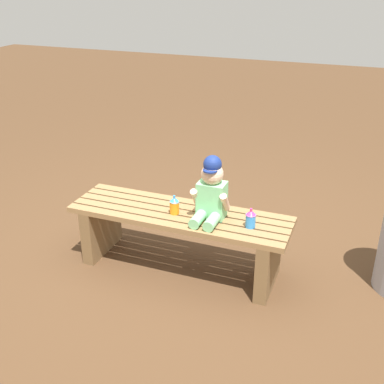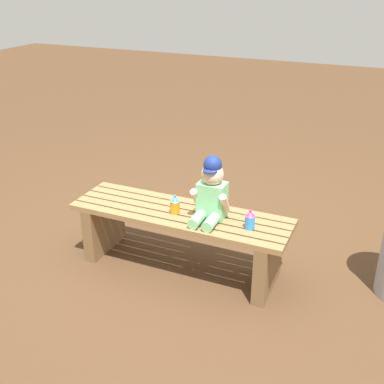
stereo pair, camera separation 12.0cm
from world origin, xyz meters
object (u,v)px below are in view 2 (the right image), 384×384
(park_bench, at_px, (180,231))
(sippy_cup_left, at_px, (175,205))
(child_figure, at_px, (211,192))
(sippy_cup_right, at_px, (250,220))

(park_bench, distance_m, sippy_cup_left, 0.20)
(park_bench, xyz_separation_m, child_figure, (0.21, 0.00, 0.32))
(park_bench, height_order, sippy_cup_left, sippy_cup_left)
(park_bench, height_order, sippy_cup_right, sippy_cup_right)
(sippy_cup_right, bearing_deg, park_bench, 176.69)
(park_bench, bearing_deg, child_figure, 0.05)
(park_bench, distance_m, sippy_cup_right, 0.51)
(sippy_cup_right, bearing_deg, sippy_cup_left, 180.00)
(child_figure, height_order, sippy_cup_right, child_figure)
(child_figure, height_order, sippy_cup_left, child_figure)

